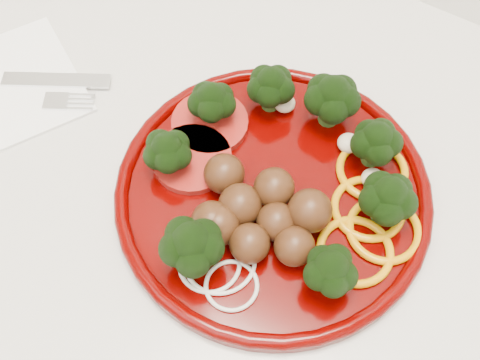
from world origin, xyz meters
The scene contains 3 objects.
counter centered at (0.00, 1.70, 0.45)m, with size 2.40×0.60×0.90m.
plate centered at (0.12, 1.69, 0.92)m, with size 0.30×0.30×0.07m.
napkin centered at (-0.19, 1.65, 0.90)m, with size 0.15×0.15×0.00m, color white.
Camera 1 is at (0.23, 1.43, 1.40)m, focal length 45.00 mm.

